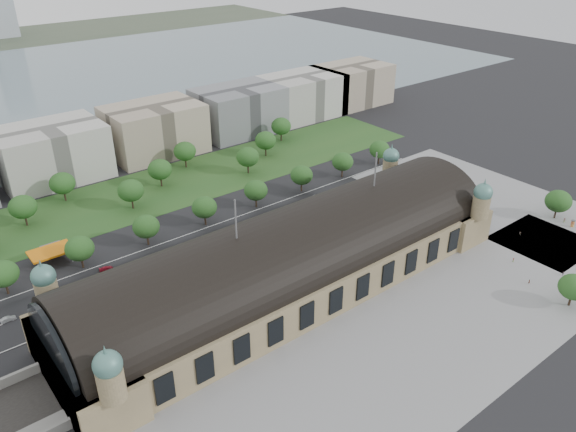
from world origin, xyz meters
TOP-DOWN VIEW (x-y plane):
  - ground at (0.00, 0.00)m, footprint 900.00×900.00m
  - station at (0.00, 0.00)m, footprint 150.00×48.40m
  - plaza_south at (10.00, -44.00)m, footprint 190.00×48.00m
  - plaza_east at (103.00, 0.00)m, footprint 56.00×100.00m
  - road_slab at (-20.00, 38.00)m, footprint 260.00×26.00m
  - grass_belt at (-15.00, 93.00)m, footprint 300.00×45.00m
  - petrol_station at (-53.91, 65.28)m, footprint 14.00×13.00m
  - lake at (0.00, 298.00)m, footprint 700.00×320.00m
  - office_3 at (-30.00, 133.00)m, footprint 45.00×32.00m
  - office_4 at (20.00, 133.00)m, footprint 45.00×32.00m
  - office_5 at (70.00, 133.00)m, footprint 45.00×32.00m
  - office_6 at (115.00, 133.00)m, footprint 45.00×32.00m
  - office_7 at (155.00, 133.00)m, footprint 45.00×32.00m
  - tree_row_2 at (-72.00, 53.00)m, footprint 9.60×9.60m
  - tree_row_3 at (-48.00, 53.00)m, footprint 9.60×9.60m
  - tree_row_4 at (-24.00, 53.00)m, footprint 9.60×9.60m
  - tree_row_5 at (0.00, 53.00)m, footprint 9.60×9.60m
  - tree_row_6 at (24.00, 53.00)m, footprint 9.60×9.60m
  - tree_row_7 at (48.00, 53.00)m, footprint 9.60×9.60m
  - tree_row_8 at (72.00, 53.00)m, footprint 9.60×9.60m
  - tree_row_9 at (96.00, 53.00)m, footprint 9.60×9.60m
  - tree_belt_4 at (-54.00, 95.00)m, footprint 10.40×10.40m
  - tree_belt_5 at (-35.00, 107.00)m, footprint 10.40×10.40m
  - tree_belt_6 at (-16.00, 83.00)m, footprint 10.40×10.40m
  - tree_belt_7 at (3.00, 95.00)m, footprint 10.40×10.40m
  - tree_belt_8 at (22.00, 107.00)m, footprint 10.40×10.40m
  - tree_belt_9 at (41.00, 83.00)m, footprint 10.40×10.40m
  - tree_belt_10 at (60.00, 95.00)m, footprint 10.40×10.40m
  - tree_belt_11 at (79.00, 107.00)m, footprint 10.40×10.40m
  - tree_plaza_ne at (110.00, -28.00)m, footprint 10.00×10.00m
  - tree_plaza_s at (60.00, -60.00)m, footprint 9.00×9.00m
  - traffic_car_1 at (-75.72, 38.68)m, footprint 4.32×1.70m
  - traffic_car_2 at (-63.25, 34.99)m, footprint 6.12×3.28m
  - traffic_car_3 at (-42.57, 46.59)m, footprint 4.66×2.32m
  - traffic_car_4 at (3.41, 29.14)m, footprint 4.04×1.74m
  - traffic_car_5 at (48.00, 43.43)m, footprint 4.98×1.98m
  - traffic_car_6 at (75.18, 33.68)m, footprint 5.37×2.64m
  - parked_car_0 at (-68.95, 21.00)m, footprint 4.69×3.86m
  - parked_car_1 at (-49.05, 25.00)m, footprint 6.50×4.79m
  - parked_car_2 at (-43.95, 21.00)m, footprint 6.09×4.77m
  - parked_car_3 at (-48.36, 21.00)m, footprint 4.73×3.63m
  - parked_car_4 at (-48.72, 21.00)m, footprint 4.76×3.93m
  - parked_car_5 at (-46.97, 25.00)m, footprint 6.38×4.79m
  - parked_car_6 at (-32.85, 21.00)m, footprint 5.87×5.34m
  - bus_west at (-23.90, 27.18)m, footprint 13.14×4.25m
  - bus_mid at (-5.26, 32.00)m, footprint 11.75×2.95m
  - bus_east at (16.55, 30.45)m, footprint 13.50×3.90m
  - advertising_column at (108.57, -35.90)m, footprint 1.51×1.51m
  - pedestrian_0 at (68.68, -35.75)m, footprint 0.84×0.64m
  - pedestrian_1 at (61.01, -46.20)m, footprint 0.67×0.71m
  - pedestrian_2 at (87.22, -26.96)m, footprint 0.65×0.91m
  - pedestrian_4 at (74.15, -50.49)m, footprint 1.12×1.02m
  - pedestrian_5 at (109.64, -32.22)m, footprint 0.76×0.97m

SIDE VIEW (x-z plane):
  - ground at x=0.00m, z-range 0.00..0.00m
  - plaza_south at x=10.00m, z-range -0.06..0.06m
  - plaza_east at x=103.00m, z-range -0.06..0.06m
  - road_slab at x=-20.00m, z-range -0.05..0.05m
  - grass_belt at x=-15.00m, z-range -0.05..0.05m
  - lake at x=0.00m, z-range -0.04..0.04m
  - traffic_car_3 at x=-42.57m, z-range 0.00..1.30m
  - traffic_car_4 at x=3.41m, z-range 0.00..1.36m
  - traffic_car_1 at x=-75.72m, z-range 0.00..1.40m
  - traffic_car_6 at x=75.18m, z-range 0.00..1.47m
  - parked_car_3 at x=-48.36m, z-range 0.00..1.50m
  - parked_car_0 at x=-68.95m, z-range 0.00..1.51m
  - pedestrian_0 at x=68.68m, z-range 0.00..1.52m
  - parked_car_4 at x=-48.72m, z-range 0.00..1.53m
  - parked_car_5 at x=-46.97m, z-range 0.00..1.61m
  - traffic_car_5 at x=48.00m, z-range 0.00..1.61m
  - pedestrian_1 at x=61.01m, z-range 0.00..1.62m
  - traffic_car_2 at x=-63.25m, z-range 0.00..1.63m
  - parked_car_1 at x=-49.05m, z-range 0.00..1.64m
  - pedestrian_4 at x=74.15m, z-range 0.00..1.64m
  - parked_car_6 at x=-32.85m, z-range 0.00..1.65m
  - parked_car_2 at x=-43.95m, z-range 0.00..1.65m
  - pedestrian_2 at x=87.22m, z-range 0.00..1.68m
  - pedestrian_5 at x=109.64m, z-range 0.00..1.73m
  - advertising_column at x=108.57m, z-range 0.06..2.92m
  - bus_mid at x=-5.26m, z-range 0.00..3.26m
  - bus_west at x=-23.90m, z-range 0.00..3.60m
  - bus_east at x=16.55m, z-range 0.00..3.72m
  - petrol_station at x=-53.91m, z-range 0.42..5.47m
  - tree_plaza_s at x=60.00m, z-range 1.48..12.13m
  - tree_row_2 at x=-72.00m, z-range 1.67..13.19m
  - tree_row_3 at x=-48.00m, z-range 1.67..13.19m
  - tree_row_4 at x=-24.00m, z-range 1.67..13.19m
  - tree_row_5 at x=0.00m, z-range 1.67..13.19m
  - tree_row_6 at x=24.00m, z-range 1.67..13.19m
  - tree_row_7 at x=48.00m, z-range 1.67..13.19m
  - tree_row_8 at x=72.00m, z-range 1.67..13.19m
  - tree_row_9 at x=96.00m, z-range 1.67..13.19m
  - tree_plaza_ne at x=110.00m, z-range 1.58..13.27m
  - tree_belt_4 at x=-54.00m, z-range 1.81..14.29m
  - tree_belt_5 at x=-35.00m, z-range 1.81..14.29m
  - tree_belt_6 at x=-16.00m, z-range 1.81..14.29m
  - tree_belt_7 at x=3.00m, z-range 1.81..14.29m
  - tree_belt_8 at x=22.00m, z-range 1.81..14.29m
  - tree_belt_9 at x=41.00m, z-range 1.81..14.29m
  - tree_belt_10 at x=60.00m, z-range 1.81..14.29m
  - tree_belt_11 at x=79.00m, z-range 1.81..14.29m
  - station at x=0.00m, z-range -11.87..32.43m
  - office_3 at x=-30.00m, z-range 0.00..24.00m
  - office_4 at x=20.00m, z-range 0.00..24.00m
  - office_5 at x=70.00m, z-range 0.00..24.00m
  - office_6 at x=115.00m, z-range 0.00..24.00m
  - office_7 at x=155.00m, z-range 0.00..24.00m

